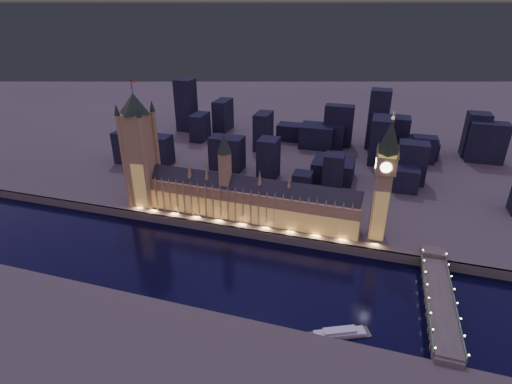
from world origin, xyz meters
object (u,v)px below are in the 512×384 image
(elizabeth_tower, at_px, (385,171))
(river_boat, at_px, (340,333))
(victoria_tower, at_px, (139,145))
(westminster_bridge, at_px, (438,298))
(palace_of_westminster, at_px, (246,199))

(elizabeth_tower, relative_size, river_boat, 2.73)
(victoria_tower, distance_m, river_boat, 239.58)
(westminster_bridge, distance_m, river_boat, 76.29)
(elizabeth_tower, bearing_deg, victoria_tower, -180.00)
(palace_of_westminster, xyz_separation_m, elizabeth_tower, (114.68, 0.19, 40.77))
(victoria_tower, height_order, river_boat, victoria_tower)
(palace_of_westminster, relative_size, victoria_tower, 1.70)
(westminster_bridge, bearing_deg, victoria_tower, 165.96)
(river_boat, bearing_deg, westminster_bridge, 38.01)
(palace_of_westminster, bearing_deg, victoria_tower, 179.90)
(elizabeth_tower, xyz_separation_m, westminster_bridge, (43.34, -65.38, -61.15))
(victoria_tower, xyz_separation_m, westminster_bridge, (261.34, -65.38, -60.78))
(victoria_tower, bearing_deg, elizabeth_tower, 0.00)
(palace_of_westminster, xyz_separation_m, victoria_tower, (-103.32, 0.19, 40.40))
(elizabeth_tower, bearing_deg, westminster_bridge, -56.46)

